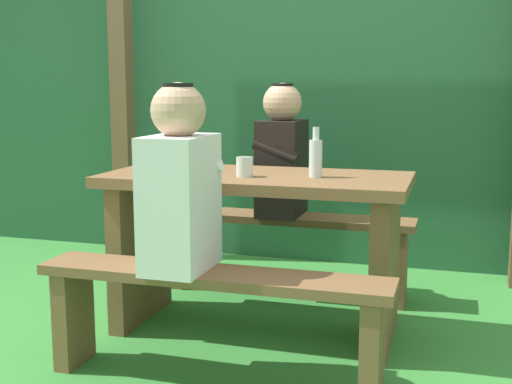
% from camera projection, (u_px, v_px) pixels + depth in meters
% --- Properties ---
extents(ground_plane, '(12.00, 12.00, 0.00)m').
position_uv_depth(ground_plane, '(256.00, 330.00, 3.19)').
color(ground_plane, '#398836').
extents(hedge_backdrop, '(6.40, 0.82, 2.13)m').
position_uv_depth(hedge_backdrop, '(328.00, 99.00, 4.66)').
color(hedge_backdrop, '#255936').
rests_on(hedge_backdrop, ground_plane).
extents(pergola_post_left, '(0.12, 0.12, 2.22)m').
position_uv_depth(pergola_post_left, '(122.00, 92.00, 4.42)').
color(pergola_post_left, brown).
rests_on(pergola_post_left, ground_plane).
extents(picnic_table, '(1.40, 0.64, 0.75)m').
position_uv_depth(picnic_table, '(256.00, 226.00, 3.11)').
color(picnic_table, brown).
rests_on(picnic_table, ground_plane).
extents(bench_near, '(1.40, 0.24, 0.45)m').
position_uv_depth(bench_near, '(212.00, 303.00, 2.59)').
color(bench_near, brown).
rests_on(bench_near, ground_plane).
extents(bench_far, '(1.40, 0.24, 0.45)m').
position_uv_depth(bench_far, '(287.00, 238.00, 3.69)').
color(bench_far, brown).
rests_on(bench_far, ground_plane).
extents(person_white_shirt, '(0.25, 0.35, 0.72)m').
position_uv_depth(person_white_shirt, '(180.00, 185.00, 2.55)').
color(person_white_shirt, white).
rests_on(person_white_shirt, bench_near).
extents(person_black_coat, '(0.25, 0.35, 0.72)m').
position_uv_depth(person_black_coat, '(282.00, 155.00, 3.63)').
color(person_black_coat, black).
rests_on(person_black_coat, bench_far).
extents(drinking_glass, '(0.08, 0.08, 0.09)m').
position_uv_depth(drinking_glass, '(245.00, 167.00, 2.99)').
color(drinking_glass, silver).
rests_on(drinking_glass, picnic_table).
extents(bottle_left, '(0.06, 0.06, 0.22)m').
position_uv_depth(bottle_left, '(316.00, 157.00, 2.96)').
color(bottle_left, silver).
rests_on(bottle_left, picnic_table).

